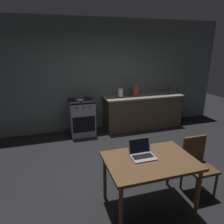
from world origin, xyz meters
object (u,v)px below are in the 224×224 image
object	(u,v)px
electric_kettle	(121,93)
bottle_b	(130,91)
frying_pan	(80,99)
cereal_box	(136,91)
chair	(197,162)
dining_table	(150,165)
laptop	(142,153)
stove_oven	(82,117)
bottle	(170,90)

from	to	relation	value
electric_kettle	bottle_b	xyz separation A→B (m)	(0.30, 0.08, 0.02)
frying_pan	bottle_b	distance (m)	1.37
bottle_b	cereal_box	bearing A→B (deg)	-23.09
chair	frying_pan	size ratio (longest dim) A/B	2.19
dining_table	bottle_b	distance (m)	3.07
laptop	bottle_b	size ratio (longest dim) A/B	1.15
stove_oven	bottle	size ratio (longest dim) A/B	3.55
dining_table	electric_kettle	size ratio (longest dim) A/B	4.93
dining_table	bottle_b	size ratio (longest dim) A/B	4.23
chair	frying_pan	world-z (taller)	frying_pan
stove_oven	bottle	distance (m)	2.52
stove_oven	chair	xyz separation A→B (m)	(1.30, -2.73, 0.05)
dining_table	bottle_b	xyz separation A→B (m)	(0.88, 2.92, 0.36)
dining_table	chair	xyz separation A→B (m)	(0.85, 0.11, -0.17)
dining_table	electric_kettle	bearing A→B (deg)	78.42
stove_oven	frying_pan	xyz separation A→B (m)	(-0.04, -0.03, 0.47)
stove_oven	dining_table	bearing A→B (deg)	-80.95
stove_oven	cereal_box	world-z (taller)	cereal_box
laptop	bottle	bearing A→B (deg)	40.14
chair	cereal_box	world-z (taller)	cereal_box
dining_table	chair	world-z (taller)	chair
laptop	electric_kettle	bearing A→B (deg)	64.45
laptop	chair	bearing A→B (deg)	-12.17
laptop	dining_table	bearing A→B (deg)	-68.11
chair	laptop	xyz separation A→B (m)	(-0.92, 0.00, 0.29)
frying_pan	bottle_b	world-z (taller)	bottle_b
bottle	bottle_b	bearing A→B (deg)	173.42
frying_pan	cereal_box	xyz separation A→B (m)	(1.51, 0.05, 0.11)
cereal_box	laptop	bearing A→B (deg)	-111.63
chair	bottle	size ratio (longest dim) A/B	3.48
electric_kettle	cereal_box	bearing A→B (deg)	2.62
dining_table	chair	size ratio (longest dim) A/B	1.34
electric_kettle	bottle_b	size ratio (longest dim) A/B	0.86
dining_table	electric_kettle	world-z (taller)	electric_kettle
frying_pan	laptop	bearing A→B (deg)	-81.25
chair	bottle	xyz separation A→B (m)	(1.16, 2.68, 0.51)
chair	cereal_box	size ratio (longest dim) A/B	3.16
bottle	stove_oven	bearing A→B (deg)	178.89
dining_table	bottle	distance (m)	3.45
laptop	bottle_b	world-z (taller)	bottle_b
laptop	cereal_box	distance (m)	2.97
laptop	stove_oven	bearing A→B (deg)	85.83
frying_pan	bottle_b	xyz separation A→B (m)	(1.37, 0.11, 0.11)
dining_table	bottle_b	world-z (taller)	bottle_b
dining_table	bottle	size ratio (longest dim) A/B	4.68
bottle_b	frying_pan	bearing A→B (deg)	-175.41
dining_table	laptop	xyz separation A→B (m)	(-0.07, 0.11, 0.12)
chair	frying_pan	distance (m)	3.04
stove_oven	chair	distance (m)	3.03
bottle	cereal_box	size ratio (longest dim) A/B	0.91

